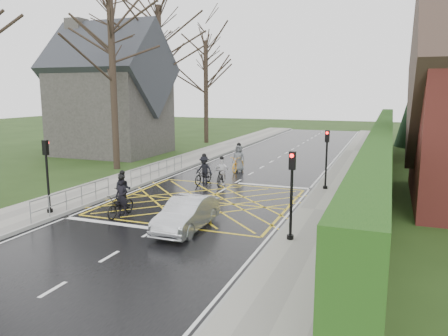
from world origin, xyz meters
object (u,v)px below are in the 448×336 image
Objects in this scene: cyclist_mid at (204,173)px; car at (187,214)px; cyclist_front at (221,175)px; cyclist_rear at (121,203)px; cyclist_back at (122,193)px; cyclist_lead at (238,162)px.

cyclist_mid reaches higher than car.
cyclist_mid is at bearing 173.46° from cyclist_front.
car is at bearing -10.27° from cyclist_rear.
cyclist_front is (1.08, -0.03, -0.03)m from cyclist_mid.
cyclist_back is 6.04m from cyclist_mid.
cyclist_lead is at bearing 84.52° from cyclist_rear.
car is (2.10, -12.05, -0.04)m from cyclist_lead.
cyclist_mid is 1.08m from cyclist_front.
car is (3.37, -0.66, 0.05)m from cyclist_rear.
car is at bearing -79.01° from cyclist_lead.
car is (4.23, -2.05, -0.01)m from cyclist_back.
cyclist_front is at bearing 77.49° from cyclist_rear.
cyclist_rear reaches higher than cyclist_front.
cyclist_lead is (1.27, 11.39, 0.09)m from cyclist_rear.
cyclist_rear reaches higher than car.
cyclist_mid is (1.50, 5.85, 0.00)m from cyclist_back.
cyclist_front is 0.44× the size of car.
cyclist_rear reaches higher than cyclist_mid.
cyclist_rear is at bearing -88.43° from cyclist_mid.
car is (1.66, -7.86, 0.02)m from cyclist_front.
cyclist_front is at bearing 100.76° from car.
cyclist_lead reaches higher than cyclist_back.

